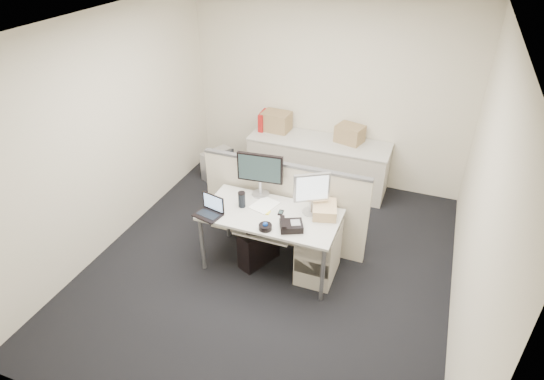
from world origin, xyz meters
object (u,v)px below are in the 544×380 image
at_px(monitor_main, 260,175).
at_px(laptop, 207,208).
at_px(desk, 271,219).
at_px(desk_phone, 291,226).

relative_size(monitor_main, laptop, 1.86).
xyz_separation_m(monitor_main, laptop, (-0.37, -0.60, -0.16)).
relative_size(desk, monitor_main, 2.84).
xyz_separation_m(desk, laptop, (-0.62, -0.28, 0.17)).
distance_m(desk, desk_phone, 0.36).
height_order(desk, monitor_main, monitor_main).
height_order(monitor_main, desk_phone, monitor_main).
bearing_deg(monitor_main, desk, -57.81).
xyz_separation_m(laptop, desk_phone, (0.92, 0.10, -0.07)).
bearing_deg(laptop, desk_phone, 18.60).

